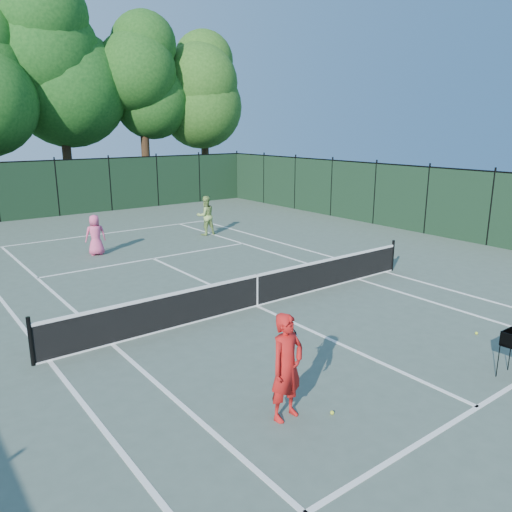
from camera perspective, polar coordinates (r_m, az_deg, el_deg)
ground at (r=13.74m, az=0.12°, el=-5.74°), size 90.00×90.00×0.00m
sideline_doubles_left at (r=11.54m, az=-22.54°, el=-11.01°), size 0.10×23.77×0.01m
sideline_doubles_right at (r=17.45m, az=14.59°, el=-1.77°), size 0.10×23.77×0.01m
sideline_singles_left at (r=11.89m, az=-16.09°, el=-9.66°), size 0.10×23.77×0.01m
sideline_singles_right at (r=16.43m, az=11.61°, el=-2.61°), size 0.10×23.77×0.01m
baseline_far at (r=23.95m, az=-17.41°, el=2.40°), size 10.97×0.10×0.01m
service_line_near at (r=9.93m, az=24.05°, el=-15.48°), size 8.23×0.10×0.01m
service_line_far at (r=19.00m, az=-11.67°, el=-0.28°), size 8.23×0.10×0.01m
center_service_line at (r=13.74m, az=0.12°, el=-5.73°), size 0.10×12.80×0.01m
tennis_net at (r=13.58m, az=0.12°, el=-3.85°), size 11.69×0.09×1.06m
fence_far at (r=29.49m, az=-21.79°, el=7.16°), size 24.00×0.05×3.00m
fence_right at (r=22.55m, az=25.25°, el=4.83°), size 0.05×36.00×3.00m
tree_3 at (r=34.26m, az=-21.73°, el=20.68°), size 7.00×7.00×14.45m
tree_4 at (r=35.29m, az=-12.98°, el=19.68°), size 6.20×6.20×12.97m
tree_5 at (r=38.05m, az=-6.03°, el=18.90°), size 5.80×5.80×12.23m
coach at (r=8.44m, az=3.55°, el=-12.52°), size 0.92×0.71×1.85m
player_pink at (r=19.95m, az=-17.88°, el=2.30°), size 0.84×0.63×1.56m
player_green at (r=22.69m, az=-5.78°, el=4.62°), size 0.91×0.73×1.77m
loose_ball_near_cart at (r=13.02m, az=23.89°, el=-8.06°), size 0.07×0.07×0.07m
loose_ball_midcourt at (r=9.02m, az=8.70°, el=-17.27°), size 0.07×0.07×0.07m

